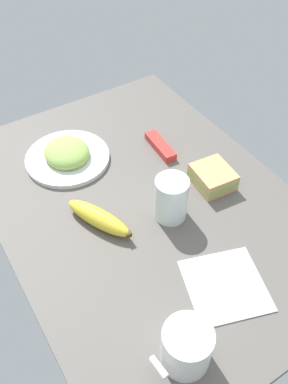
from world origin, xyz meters
TOP-DOWN VIEW (x-y plane):
  - tabletop at (0.00, 0.00)cm, footprint 90.00×64.00cm
  - plate_of_food at (-22.31, -8.80)cm, footprint 21.18×21.18cm
  - coffee_mug_black at (34.14, -13.42)cm, footprint 8.43×10.67cm
  - sandwich_main at (3.93, 16.73)cm, footprint 10.11×9.27cm
  - glass_of_milk at (6.52, 2.77)cm, footprint 7.31×7.31cm
  - banana at (0.55, -11.91)cm, footprint 16.76×10.45cm
  - snack_bar at (-13.25, 13.38)cm, footprint 11.70×3.97cm
  - paper_napkin at (27.13, 1.46)cm, footprint 18.71×18.71cm

SIDE VIEW (x-z plane):
  - tabletop at x=0.00cm, z-range 0.00..2.00cm
  - paper_napkin at x=27.13cm, z-range 2.00..2.30cm
  - snack_bar at x=-13.25cm, z-range 2.00..4.00cm
  - plate_of_food at x=-22.31cm, z-range 1.18..6.03cm
  - banana at x=0.55cm, z-range 2.00..6.10cm
  - sandwich_main at x=3.93cm, z-range 2.00..6.40cm
  - coffee_mug_black at x=34.14cm, z-range 2.14..11.00cm
  - glass_of_milk at x=6.52cm, z-range 1.45..11.89cm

